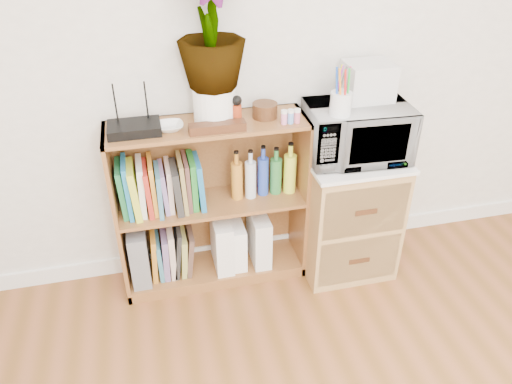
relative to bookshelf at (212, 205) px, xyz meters
name	(u,v)px	position (x,y,z in m)	size (l,w,h in m)	color
skirting_board	(268,243)	(0.35, 0.14, -0.42)	(4.00, 0.02, 0.10)	white
bookshelf	(212,205)	(0.00, 0.00, 0.00)	(1.00, 0.30, 0.95)	brown
wicker_unit	(346,214)	(0.75, -0.08, -0.12)	(0.50, 0.45, 0.70)	#9E7542
microwave	(357,132)	(0.75, -0.08, 0.39)	(0.51, 0.35, 0.28)	white
pen_cup	(341,104)	(0.61, -0.16, 0.58)	(0.10, 0.10, 0.11)	silver
small_appliance	(368,81)	(0.82, 0.00, 0.62)	(0.24, 0.20, 0.19)	silver
router	(134,128)	(-0.34, -0.02, 0.50)	(0.24, 0.17, 0.04)	black
white_bowl	(170,127)	(-0.18, -0.03, 0.49)	(0.13, 0.13, 0.03)	white
plant_pot	(214,104)	(0.04, 0.02, 0.56)	(0.20, 0.20, 0.17)	white
potted_plant	(211,27)	(0.04, 0.02, 0.92)	(0.31, 0.31, 0.55)	#3A762F
trinket_box	(217,127)	(0.03, -0.10, 0.50)	(0.27, 0.07, 0.04)	#371A0F
kokeshi_doll	(237,115)	(0.14, -0.04, 0.52)	(0.04, 0.04, 0.10)	#9C2F13
wooden_bowl	(265,110)	(0.29, 0.01, 0.51)	(0.12, 0.12, 0.07)	#3C2010
paint_jars	(291,117)	(0.39, -0.09, 0.51)	(0.12, 0.04, 0.06)	pink
file_box	(139,252)	(-0.41, 0.00, -0.24)	(0.10, 0.26, 0.33)	slate
magazine_holder_left	(222,242)	(0.04, -0.01, -0.25)	(0.10, 0.25, 0.31)	white
magazine_holder_mid	(236,243)	(0.12, -0.01, -0.27)	(0.08, 0.21, 0.27)	white
magazine_holder_right	(259,237)	(0.26, -0.01, -0.25)	(0.10, 0.24, 0.30)	silver
cookbooks	(161,186)	(-0.26, 0.00, 0.16)	(0.43, 0.20, 0.30)	#1F763E
liquor_bottles	(273,171)	(0.33, 0.00, 0.16)	(0.43, 0.07, 0.31)	#BF7823
lower_books	(171,252)	(-0.24, 0.00, -0.27)	(0.24, 0.19, 0.29)	#B97520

